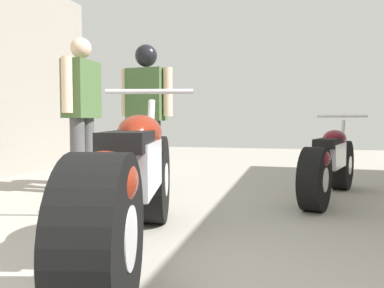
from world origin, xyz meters
The scene contains 5 objects.
ground_plane centered at (0.00, 3.03, 0.00)m, with size 15.85×15.85×0.00m, color #9E998E.
motorcycle_maroon_cruiser centered at (-0.25, 1.61, 0.43)m, with size 0.84×2.22×1.04m.
motorcycle_black_naked centered at (1.01, 3.71, 0.36)m, with size 0.78×1.83×0.87m.
mechanic_in_blue centered at (-1.64, 3.48, 0.97)m, with size 0.25×0.69×1.72m.
mechanic_with_helmet centered at (-1.04, 3.91, 1.02)m, with size 0.67×0.28×1.69m.
Camera 1 is at (0.64, -0.48, 0.80)m, focal length 36.74 mm.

